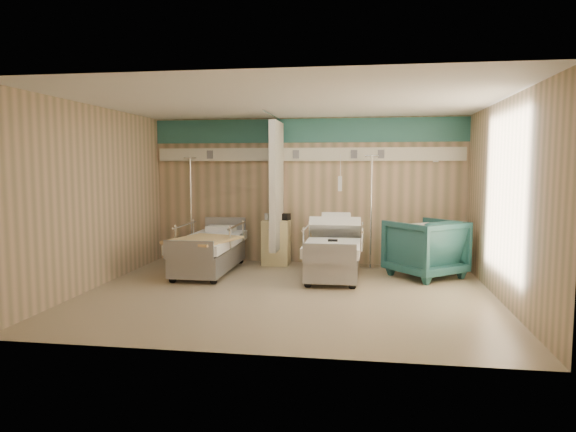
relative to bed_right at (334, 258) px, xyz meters
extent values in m
cube|color=#9E896D|center=(-0.60, -1.30, -0.32)|extent=(6.00, 5.00, 0.00)
cube|color=tan|center=(-0.60, 1.20, 1.08)|extent=(6.00, 0.04, 2.80)
cube|color=tan|center=(-0.60, -3.80, 1.08)|extent=(6.00, 0.04, 2.80)
cube|color=tan|center=(-3.60, -1.30, 1.08)|extent=(0.04, 5.00, 2.80)
cube|color=tan|center=(2.40, -1.30, 1.08)|extent=(0.04, 5.00, 2.80)
cube|color=silver|center=(-0.60, -1.30, 2.48)|extent=(6.00, 5.00, 0.04)
cube|color=#2F6F6A|center=(-0.60, 1.18, 2.23)|extent=(6.00, 0.04, 0.45)
cube|color=beige|center=(-0.60, 1.15, 1.79)|extent=(5.88, 0.08, 0.25)
cylinder|color=silver|center=(-1.10, 0.30, 2.44)|extent=(0.03, 1.80, 0.03)
cube|color=beige|center=(-1.10, 0.65, 1.19)|extent=(0.12, 0.90, 2.35)
cube|color=beige|center=(-1.15, 0.90, 0.11)|extent=(0.50, 0.48, 0.85)
imported|color=#1E4C4C|center=(1.53, 0.17, 0.18)|extent=(1.51, 1.51, 0.99)
cube|color=white|center=(1.55, 0.19, 0.71)|extent=(0.91, 0.90, 0.08)
cylinder|color=silver|center=(0.63, 0.85, -0.30)|extent=(0.37, 0.37, 0.03)
cylinder|color=silver|center=(0.63, 0.85, 0.71)|extent=(0.03, 0.03, 2.06)
cylinder|color=silver|center=(0.63, 0.85, 1.74)|extent=(0.25, 0.03, 0.03)
cylinder|color=silver|center=(-2.84, 0.90, -0.30)|extent=(0.37, 0.37, 0.03)
cylinder|color=silver|center=(-2.84, 0.90, 0.70)|extent=(0.03, 0.03, 2.04)
cylinder|color=silver|center=(-2.84, 0.90, 1.72)|extent=(0.24, 0.03, 0.03)
cube|color=black|center=(-0.01, -0.20, 0.33)|extent=(0.17, 0.08, 0.04)
cube|color=tan|center=(-2.16, -0.46, 0.33)|extent=(1.19, 1.35, 0.04)
cube|color=black|center=(-1.02, 0.97, 0.60)|extent=(0.27, 0.22, 0.13)
cylinder|color=white|center=(-1.35, 0.95, 0.60)|extent=(0.09, 0.09, 0.12)
camera|label=1|loc=(0.51, -8.66, 1.57)|focal=32.00mm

